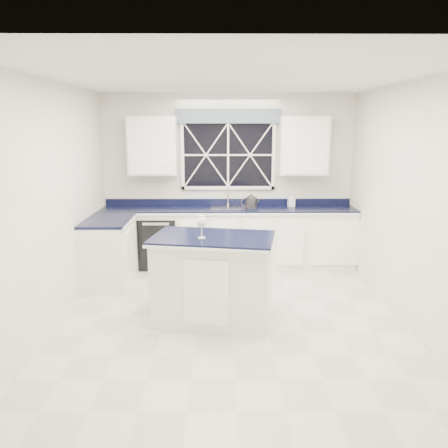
{
  "coord_description": "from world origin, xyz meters",
  "views": [
    {
      "loc": [
        -0.13,
        -4.79,
        2.21
      ],
      "look_at": [
        -0.08,
        0.4,
        1.03
      ],
      "focal_mm": 35.0,
      "sensor_mm": 36.0,
      "label": 1
    }
  ],
  "objects_px": {
    "kettle": "(251,201)",
    "faucet": "(228,196)",
    "island": "(213,278)",
    "wine_glass": "(202,223)",
    "dishwasher": "(159,241)",
    "soap_bottle": "(291,200)"
  },
  "relations": [
    {
      "from": "kettle",
      "to": "faucet",
      "type": "bearing_deg",
      "value": 146.15
    },
    {
      "from": "island",
      "to": "kettle",
      "type": "relative_size",
      "value": 4.58
    },
    {
      "from": "faucet",
      "to": "wine_glass",
      "type": "height_order",
      "value": "wine_glass"
    },
    {
      "from": "faucet",
      "to": "kettle",
      "type": "bearing_deg",
      "value": -26.53
    },
    {
      "from": "dishwasher",
      "to": "soap_bottle",
      "type": "xyz_separation_m",
      "value": [
        2.11,
        0.11,
        0.64
      ]
    },
    {
      "from": "dishwasher",
      "to": "soap_bottle",
      "type": "height_order",
      "value": "soap_bottle"
    },
    {
      "from": "dishwasher",
      "to": "island",
      "type": "height_order",
      "value": "island"
    },
    {
      "from": "island",
      "to": "soap_bottle",
      "type": "bearing_deg",
      "value": 70.44
    },
    {
      "from": "dishwasher",
      "to": "kettle",
      "type": "xyz_separation_m",
      "value": [
        1.46,
        0.02,
        0.63
      ]
    },
    {
      "from": "island",
      "to": "wine_glass",
      "type": "height_order",
      "value": "wine_glass"
    },
    {
      "from": "faucet",
      "to": "island",
      "type": "relative_size",
      "value": 0.21
    },
    {
      "from": "dishwasher",
      "to": "wine_glass",
      "type": "relative_size",
      "value": 3.22
    },
    {
      "from": "dishwasher",
      "to": "faucet",
      "type": "distance_m",
      "value": 1.31
    },
    {
      "from": "wine_glass",
      "to": "island",
      "type": "bearing_deg",
      "value": 33.53
    },
    {
      "from": "faucet",
      "to": "wine_glass",
      "type": "bearing_deg",
      "value": -98.19
    },
    {
      "from": "island",
      "to": "dishwasher",
      "type": "bearing_deg",
      "value": 123.84
    },
    {
      "from": "faucet",
      "to": "wine_glass",
      "type": "relative_size",
      "value": 1.19
    },
    {
      "from": "faucet",
      "to": "kettle",
      "type": "height_order",
      "value": "faucet"
    },
    {
      "from": "wine_glass",
      "to": "kettle",
      "type": "bearing_deg",
      "value": 72.05
    },
    {
      "from": "wine_glass",
      "to": "soap_bottle",
      "type": "relative_size",
      "value": 1.17
    },
    {
      "from": "kettle",
      "to": "wine_glass",
      "type": "height_order",
      "value": "wine_glass"
    },
    {
      "from": "faucet",
      "to": "island",
      "type": "bearing_deg",
      "value": -95.4
    }
  ]
}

